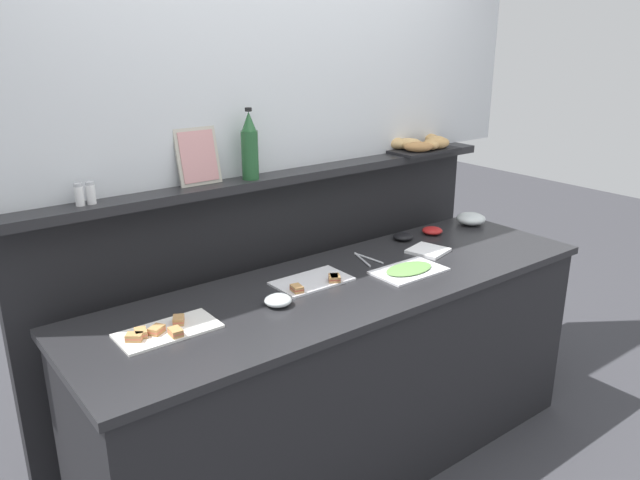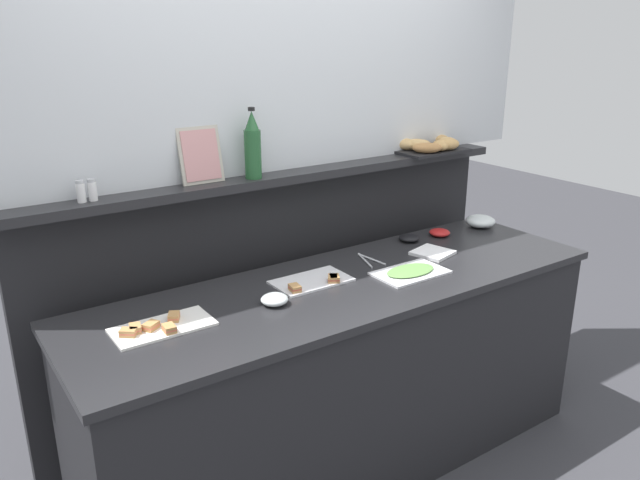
% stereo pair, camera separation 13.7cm
% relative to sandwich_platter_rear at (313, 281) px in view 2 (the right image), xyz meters
% --- Properties ---
extents(ground_plane, '(12.00, 12.00, 0.00)m').
position_rel_sandwich_platter_rear_xyz_m(ground_plane, '(0.13, 0.52, -0.94)').
color(ground_plane, '#38383D').
extents(buffet_counter, '(2.42, 0.73, 0.93)m').
position_rel_sandwich_platter_rear_xyz_m(buffet_counter, '(0.13, -0.08, -0.47)').
color(buffet_counter, black).
rests_on(buffet_counter, ground_plane).
extents(back_ledge_unit, '(2.55, 0.22, 1.33)m').
position_rel_sandwich_platter_rear_xyz_m(back_ledge_unit, '(0.13, 0.46, -0.24)').
color(back_ledge_unit, black).
rests_on(back_ledge_unit, ground_plane).
extents(upper_wall_panel, '(3.15, 0.08, 1.27)m').
position_rel_sandwich_platter_rear_xyz_m(upper_wall_panel, '(0.13, 0.49, 1.03)').
color(upper_wall_panel, silver).
rests_on(upper_wall_panel, back_ledge_unit).
extents(sandwich_platter_rear, '(0.34, 0.20, 0.04)m').
position_rel_sandwich_platter_rear_xyz_m(sandwich_platter_rear, '(0.00, 0.00, 0.00)').
color(sandwich_platter_rear, silver).
rests_on(sandwich_platter_rear, buffet_counter).
extents(sandwich_platter_side, '(0.36, 0.19, 0.04)m').
position_rel_sandwich_platter_rear_xyz_m(sandwich_platter_side, '(-0.71, -0.05, 0.00)').
color(sandwich_platter_side, white).
rests_on(sandwich_platter_side, buffet_counter).
extents(cold_cuts_platter, '(0.33, 0.20, 0.02)m').
position_rel_sandwich_platter_rear_xyz_m(cold_cuts_platter, '(0.42, -0.16, 0.00)').
color(cold_cuts_platter, silver).
rests_on(cold_cuts_platter, buffet_counter).
extents(glass_bowl_large, '(0.11, 0.11, 0.04)m').
position_rel_sandwich_platter_rear_xyz_m(glass_bowl_large, '(-0.25, -0.10, 0.01)').
color(glass_bowl_large, silver).
rests_on(glass_bowl_large, buffet_counter).
extents(glass_bowl_medium, '(0.16, 0.16, 0.06)m').
position_rel_sandwich_platter_rear_xyz_m(glass_bowl_medium, '(1.21, 0.15, 0.02)').
color(glass_bowl_medium, silver).
rests_on(glass_bowl_medium, buffet_counter).
extents(condiment_bowl_teal, '(0.11, 0.11, 0.04)m').
position_rel_sandwich_platter_rear_xyz_m(condiment_bowl_teal, '(0.91, 0.16, 0.01)').
color(condiment_bowl_teal, red).
rests_on(condiment_bowl_teal, buffet_counter).
extents(condiment_bowl_cream, '(0.10, 0.10, 0.04)m').
position_rel_sandwich_platter_rear_xyz_m(condiment_bowl_cream, '(0.72, 0.18, 0.01)').
color(condiment_bowl_cream, black).
rests_on(condiment_bowl_cream, buffet_counter).
extents(serving_tongs, '(0.08, 0.19, 0.01)m').
position_rel_sandwich_platter_rear_xyz_m(serving_tongs, '(0.37, 0.08, -0.00)').
color(serving_tongs, '#B7BABF').
rests_on(serving_tongs, buffet_counter).
extents(napkin_stack, '(0.21, 0.21, 0.02)m').
position_rel_sandwich_platter_rear_xyz_m(napkin_stack, '(0.68, -0.03, -0.00)').
color(napkin_stack, white).
rests_on(napkin_stack, buffet_counter).
extents(wine_bottle_green, '(0.08, 0.08, 0.32)m').
position_rel_sandwich_platter_rear_xyz_m(wine_bottle_green, '(-0.07, 0.37, 0.54)').
color(wine_bottle_green, '#23562D').
rests_on(wine_bottle_green, back_ledge_unit).
extents(salt_shaker, '(0.03, 0.03, 0.09)m').
position_rel_sandwich_platter_rear_xyz_m(salt_shaker, '(-0.82, 0.39, 0.44)').
color(salt_shaker, white).
rests_on(salt_shaker, back_ledge_unit).
extents(pepper_shaker, '(0.03, 0.03, 0.09)m').
position_rel_sandwich_platter_rear_xyz_m(pepper_shaker, '(-0.78, 0.39, 0.44)').
color(pepper_shaker, white).
rests_on(pepper_shaker, back_ledge_unit).
extents(bread_basket, '(0.41, 0.29, 0.08)m').
position_rel_sandwich_platter_rear_xyz_m(bread_basket, '(1.03, 0.37, 0.43)').
color(bread_basket, black).
rests_on(bread_basket, back_ledge_unit).
extents(framed_picture, '(0.19, 0.06, 0.24)m').
position_rel_sandwich_platter_rear_xyz_m(framed_picture, '(-0.30, 0.43, 0.51)').
color(framed_picture, '#B2AD9E').
rests_on(framed_picture, back_ledge_unit).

